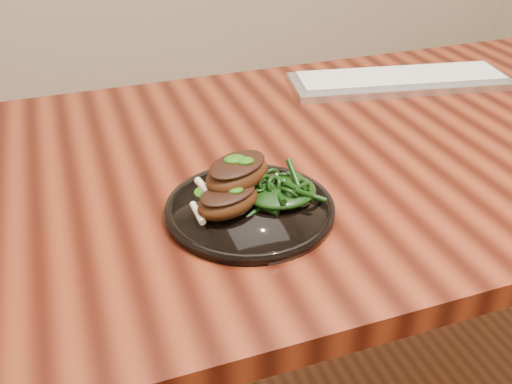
# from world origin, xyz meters

# --- Properties ---
(desk) EXTENTS (1.60, 0.80, 0.75)m
(desk) POSITION_xyz_m (0.00, 0.00, 0.67)
(desk) COLOR black
(desk) RESTS_ON ground
(plate) EXTENTS (0.24, 0.24, 0.01)m
(plate) POSITION_xyz_m (-0.33, -0.15, 0.76)
(plate) COLOR black
(plate) RESTS_ON desk
(lamb_chop_front) EXTENTS (0.11, 0.09, 0.04)m
(lamb_chop_front) POSITION_xyz_m (-0.36, -0.16, 0.79)
(lamb_chop_front) COLOR #411F0C
(lamb_chop_front) RESTS_ON plate
(lamb_chop_back) EXTENTS (0.13, 0.11, 0.05)m
(lamb_chop_back) POSITION_xyz_m (-0.34, -0.13, 0.81)
(lamb_chop_back) COLOR #411F0C
(lamb_chop_back) RESTS_ON plate
(herb_smear) EXTENTS (0.08, 0.05, 0.00)m
(herb_smear) POSITION_xyz_m (-0.36, -0.10, 0.77)
(herb_smear) COLOR #144607
(herb_smear) RESTS_ON plate
(greens_heap) EXTENTS (0.11, 0.10, 0.04)m
(greens_heap) POSITION_xyz_m (-0.28, -0.15, 0.78)
(greens_heap) COLOR black
(greens_heap) RESTS_ON plate
(keyboard) EXTENTS (0.49, 0.23, 0.02)m
(keyboard) POSITION_xyz_m (0.14, 0.21, 0.76)
(keyboard) COLOR silver
(keyboard) RESTS_ON desk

